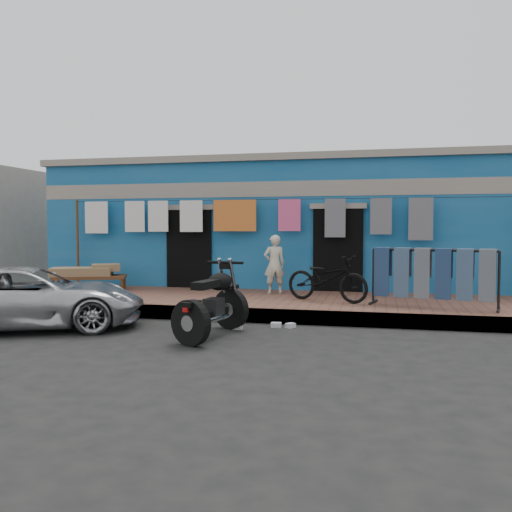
# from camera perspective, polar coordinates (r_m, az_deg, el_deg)

# --- Properties ---
(ground) EXTENTS (80.00, 80.00, 0.00)m
(ground) POSITION_cam_1_polar(r_m,az_deg,el_deg) (8.14, -3.21, -8.83)
(ground) COLOR black
(ground) RESTS_ON ground
(sidewalk) EXTENTS (28.00, 3.00, 0.25)m
(sidewalk) POSITION_cam_1_polar(r_m,az_deg,el_deg) (10.99, 1.18, -5.08)
(sidewalk) COLOR brown
(sidewalk) RESTS_ON ground
(curb) EXTENTS (28.00, 0.10, 0.25)m
(curb) POSITION_cam_1_polar(r_m,az_deg,el_deg) (9.59, -0.61, -6.26)
(curb) COLOR gray
(curb) RESTS_ON ground
(building) EXTENTS (12.20, 5.20, 3.36)m
(building) POSITION_cam_1_polar(r_m,az_deg,el_deg) (14.81, 4.35, 3.05)
(building) COLOR #135792
(building) RESTS_ON ground
(clothesline) EXTENTS (10.06, 0.06, 2.10)m
(clothesline) POSITION_cam_1_polar(r_m,az_deg,el_deg) (12.26, -0.80, 3.72)
(clothesline) COLOR brown
(clothesline) RESTS_ON sidewalk
(car) EXTENTS (4.13, 3.12, 1.06)m
(car) POSITION_cam_1_polar(r_m,az_deg,el_deg) (9.71, -22.69, -3.97)
(car) COLOR #BABABF
(car) RESTS_ON ground
(seated_person) EXTENTS (0.54, 0.45, 1.26)m
(seated_person) POSITION_cam_1_polar(r_m,az_deg,el_deg) (11.69, 1.95, -0.87)
(seated_person) COLOR beige
(seated_person) RESTS_ON sidewalk
(bicycle) EXTENTS (1.78, 1.17, 1.09)m
(bicycle) POSITION_cam_1_polar(r_m,az_deg,el_deg) (10.50, 7.49, -1.80)
(bicycle) COLOR black
(bicycle) RESTS_ON sidewalk
(motorcycle) EXTENTS (1.11, 1.92, 1.13)m
(motorcycle) POSITION_cam_1_polar(r_m,az_deg,el_deg) (8.31, -4.64, -4.64)
(motorcycle) COLOR black
(motorcycle) RESTS_ON ground
(charpoy) EXTENTS (2.21, 1.93, 0.56)m
(charpoy) POSITION_cam_1_polar(r_m,az_deg,el_deg) (12.85, -17.09, -2.21)
(charpoy) COLOR brown
(charpoy) RESTS_ON sidewalk
(jeans_rack) EXTENTS (2.47, 1.46, 1.09)m
(jeans_rack) POSITION_cam_1_polar(r_m,az_deg,el_deg) (10.18, 18.15, -2.08)
(jeans_rack) COLOR black
(jeans_rack) RESTS_ON sidewalk
(litter_a) EXTENTS (0.18, 0.15, 0.08)m
(litter_a) POSITION_cam_1_polar(r_m,az_deg,el_deg) (9.16, 2.14, -7.26)
(litter_a) COLOR silver
(litter_a) RESTS_ON ground
(litter_b) EXTENTS (0.18, 0.19, 0.08)m
(litter_b) POSITION_cam_1_polar(r_m,az_deg,el_deg) (9.12, 3.64, -7.31)
(litter_b) COLOR silver
(litter_b) RESTS_ON ground
(litter_c) EXTENTS (0.17, 0.20, 0.07)m
(litter_c) POSITION_cam_1_polar(r_m,az_deg,el_deg) (9.00, -1.94, -7.45)
(litter_c) COLOR silver
(litter_c) RESTS_ON ground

